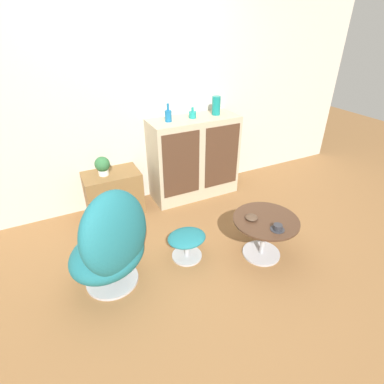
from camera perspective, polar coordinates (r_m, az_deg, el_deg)
The scene contains 13 objects.
ground_plane at distance 2.89m, azimuth 0.82°, elevation -14.87°, with size 12.00×12.00×0.00m, color olive.
wall_back at distance 3.58m, azimuth -11.10°, elevation 17.67°, with size 6.40×0.06×2.60m.
sideboard at distance 3.81m, azimuth 0.37°, elevation 6.53°, with size 1.10×0.45×1.02m.
tv_console at distance 3.65m, azimuth -14.70°, elevation -0.17°, with size 0.63×0.40×0.52m.
egg_chair at distance 2.57m, azimuth -15.09°, elevation -9.55°, with size 0.92×0.91×0.95m.
ottoman at distance 2.91m, azimuth -1.01°, elevation -9.22°, with size 0.37×0.32×0.28m.
coffee_table at distance 2.96m, azimuth 13.64°, elevation -7.14°, with size 0.62×0.62×0.42m.
vase_leftmost at distance 3.49m, azimuth -4.55°, elevation 14.34°, with size 0.08×0.08×0.20m.
vase_inner_left at distance 3.62m, azimuth 0.10°, elevation 14.57°, with size 0.09×0.09×0.12m.
vase_inner_right at distance 3.75m, azimuth 4.64°, elevation 16.09°, with size 0.10×0.10×0.22m.
potted_plant at distance 3.47m, azimuth -16.69°, elevation 4.90°, with size 0.17×0.17×0.21m.
teacup at distance 2.77m, azimuth 15.99°, elevation -6.55°, with size 0.13×0.13×0.05m.
bowl at distance 2.85m, azimuth 11.25°, elevation -4.76°, with size 0.12×0.12×0.04m.
Camera 1 is at (-0.95, -1.81, 2.05)m, focal length 28.00 mm.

